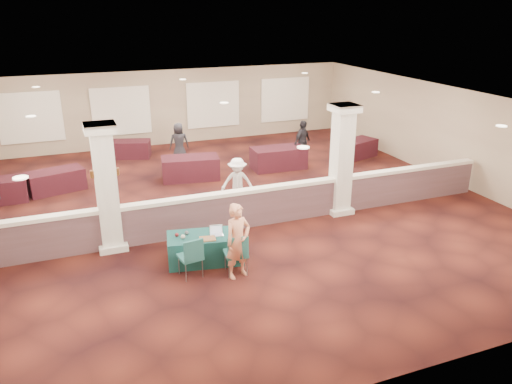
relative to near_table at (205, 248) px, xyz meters
name	(u,v)px	position (x,y,z in m)	size (l,w,h in m)	color
ground	(227,208)	(1.50, 3.00, -0.34)	(16.00, 16.00, 0.00)	#4D1C13
wall_back	(168,108)	(1.50, 11.00, 1.26)	(16.00, 0.04, 3.20)	gray
wall_front	(387,298)	(1.50, -5.00, 1.26)	(16.00, 0.04, 3.20)	gray
wall_right	(446,133)	(9.50, 3.00, 1.26)	(0.04, 16.00, 3.20)	gray
ceiling	(224,102)	(1.50, 3.00, 2.86)	(16.00, 16.00, 0.02)	white
partition_wall	(243,208)	(1.50, 1.50, 0.23)	(15.60, 0.28, 1.10)	brown
column_left	(106,187)	(-2.00, 1.50, 1.30)	(0.72, 0.72, 3.20)	silver
column_right	(342,159)	(4.50, 1.50, 1.30)	(0.72, 0.72, 3.20)	silver
sconce_left	(93,174)	(-2.28, 1.50, 1.66)	(0.12, 0.12, 0.18)	brown
sconce_right	(117,171)	(-1.72, 1.50, 1.66)	(0.12, 0.12, 0.18)	brown
near_table	(205,248)	(0.00, 0.00, 0.00)	(1.76, 0.88, 0.68)	#103A37
conf_chair_main	(237,251)	(0.49, -0.89, 0.25)	(0.55, 0.55, 1.00)	#205D56
conf_chair_side	(192,254)	(-0.48, -0.64, 0.24)	(0.56, 0.56, 0.97)	#205D56
woman	(238,241)	(0.50, -0.95, 0.54)	(0.63, 0.42, 1.75)	#D9805E
far_table_front_center	(190,168)	(1.16, 6.00, 0.06)	(1.96, 0.98, 0.80)	black
far_table_front_right	(278,158)	(4.52, 6.00, 0.06)	(1.98, 0.99, 0.80)	black
far_table_back_left	(56,181)	(-3.26, 6.40, 0.02)	(1.75, 0.87, 0.71)	black
far_table_back_center	(129,149)	(-0.50, 9.50, 0.00)	(1.66, 0.83, 0.67)	black
far_table_back_right	(355,149)	(7.96, 6.20, 0.02)	(1.75, 0.88, 0.71)	black
attendee_b	(237,183)	(1.86, 3.00, 0.42)	(0.97, 0.45, 1.52)	silver
attendee_c	(302,142)	(5.64, 6.31, 0.49)	(0.98, 0.47, 1.66)	black
attendee_d	(179,143)	(1.27, 8.17, 0.43)	(0.76, 0.41, 1.54)	black
laptop_base	(217,235)	(0.26, -0.10, 0.35)	(0.31, 0.21, 0.02)	silver
laptop_screen	(216,229)	(0.28, 0.01, 0.46)	(0.31, 0.01, 0.20)	silver
screen_glow	(216,229)	(0.28, 0.00, 0.44)	(0.28, 0.00, 0.18)	silver
knitting	(208,239)	(0.00, -0.24, 0.35)	(0.37, 0.28, 0.03)	#B7641D
yarn_cream	(183,237)	(-0.52, 0.00, 0.39)	(0.10, 0.10, 0.10)	beige
yarn_red	(177,235)	(-0.63, 0.17, 0.38)	(0.09, 0.09, 0.09)	maroon
yarn_grey	(187,233)	(-0.39, 0.19, 0.39)	(0.10, 0.10, 0.10)	#47474C
scissors	(232,238)	(0.54, -0.37, 0.34)	(0.11, 0.03, 0.01)	red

